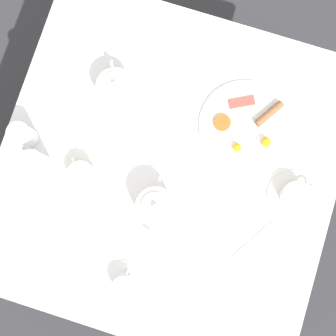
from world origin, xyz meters
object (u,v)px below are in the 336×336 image
Objects in this scene: teapot_near at (155,207)px; teacup_with_saucer_right at (294,195)px; breakfast_plate at (247,127)px; napkin_folded at (181,53)px; water_glass_tall at (23,136)px; fork_by_plate at (253,241)px; teapot_far at (117,90)px; water_glass_short at (36,163)px; creamer_jug at (123,285)px; knife_by_plate at (19,250)px; teacup_with_saucer_left at (82,175)px.

teacup_with_saucer_right is (0.16, -0.40, -0.02)m from teapot_near.
teacup_with_saucer_right is (-0.17, -0.20, 0.02)m from breakfast_plate.
water_glass_tall is at bearing 137.33° from napkin_folded.
fork_by_plate is (-0.17, 0.08, -0.02)m from teacup_with_saucer_right.
teapot_far is 1.68× the size of water_glass_short.
water_glass_short reaches higher than breakfast_plate.
teapot_far reaches higher than water_glass_tall.
creamer_jug is (-0.58, 0.22, 0.02)m from breakfast_plate.
breakfast_plate is 0.81m from knife_by_plate.
knife_by_plate is at bearing 135.81° from breakfast_plate.
breakfast_plate reaches higher than fork_by_plate.
teapot_far is 1.15× the size of teacup_with_saucer_left.
breakfast_plate is 1.90× the size of teacup_with_saucer_left.
creamer_jug is at bearing -126.66° from water_glass_short.
knife_by_plate is (-0.27, -0.02, -0.05)m from water_glass_short.
teapot_near is 0.25m from teacup_with_saucer_left.
teapot_far is 0.32m from water_glass_tall.
teapot_near is 0.25m from creamer_jug.
water_glass_short reaches higher than teacup_with_saucer_right.
teacup_with_saucer_right is (-0.15, -0.62, -0.02)m from teapot_far.
teapot_near is 1.83× the size of water_glass_short.
teapot_far is 2.14× the size of creamer_jug.
teacup_with_saucer_left is 1.46× the size of water_glass_short.
teacup_with_saucer_right reaches higher than breakfast_plate.
water_glass_tall reaches higher than fork_by_plate.
napkin_folded is at bearing -20.01° from teacup_with_saucer_left.
teapot_far reaches higher than teacup_with_saucer_right.
teacup_with_saucer_left is at bearing 76.08° from teapot_near.
knife_by_plate is (-0.34, -0.09, -0.04)m from water_glass_tall.
knife_by_plate is at bearing 118.50° from teacup_with_saucer_right.
breakfast_plate is 0.70m from water_glass_tall.
breakfast_plate is 1.48× the size of knife_by_plate.
teapot_far is 0.29m from teacup_with_saucer_left.
water_glass_short reaches higher than teacup_with_saucer_left.
teapot_near is at bearing 112.22° from teacup_with_saucer_right.
creamer_jug reaches higher than breakfast_plate.
napkin_folded is at bearing 3.80° from creamer_jug.
fork_by_plate is (0.24, -0.34, -0.02)m from creamer_jug.
water_glass_short is at bearing 4.33° from knife_by_plate.
napkin_folded is 0.81m from knife_by_plate.
teapot_near is 1.25× the size of teacup_with_saucer_left.
creamer_jug is 0.34m from knife_by_plate.
napkin_folded is (0.76, 0.05, -0.02)m from creamer_jug.
breakfast_plate is 1.90× the size of teacup_with_saucer_right.
creamer_jug is at bearing -8.15° from teapot_far.
teapot_far is (-0.02, 0.43, 0.04)m from breakfast_plate.
water_glass_tall is at bearing 52.11° from creamer_jug.
knife_by_plate is (-0.28, 0.12, -0.02)m from teacup_with_saucer_left.
teapot_near is at bearing -172.02° from napkin_folded.
creamer_jug is at bearing 134.67° from teacup_with_saucer_right.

